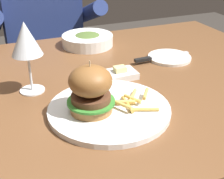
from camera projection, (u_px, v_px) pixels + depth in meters
dining_table at (87, 108)px, 0.95m from camera, size 1.43×0.92×0.74m
main_plate at (109, 109)px, 0.78m from camera, size 0.31×0.31×0.01m
burger_sandwich at (91, 89)px, 0.73m from camera, size 0.12×0.12×0.13m
fries_pile at (132, 101)px, 0.78m from camera, size 0.11×0.11×0.02m
wine_glass at (26, 41)px, 0.81m from camera, size 0.08×0.08×0.20m
bread_plate at (169, 57)px, 1.09m from camera, size 0.15×0.15×0.01m
table_knife at (157, 57)px, 1.07m from camera, size 0.21×0.02×0.01m
butter_dish at (120, 74)px, 0.95m from camera, size 0.10×0.07×0.04m
soup_bowl at (88, 40)px, 1.20m from camera, size 0.20×0.20×0.05m
diner_person at (46, 55)px, 1.60m from camera, size 0.51×0.36×1.18m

